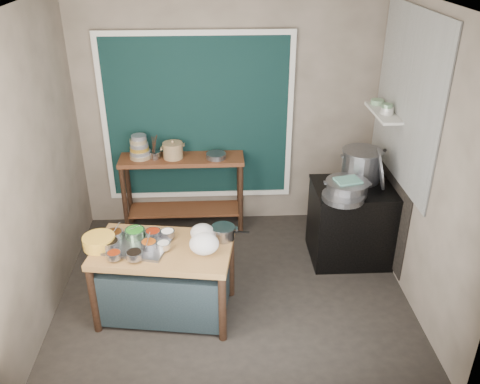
{
  "coord_description": "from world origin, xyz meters",
  "views": [
    {
      "loc": [
        -0.14,
        -4.19,
        3.33
      ],
      "look_at": [
        0.08,
        0.25,
        1.01
      ],
      "focal_mm": 38.0,
      "sensor_mm": 36.0,
      "label": 1
    }
  ],
  "objects_px": {
    "condiment_tray": "(137,246)",
    "utensil_cup": "(155,155)",
    "prep_table": "(165,280)",
    "stock_pot": "(361,165)",
    "steamer": "(347,188)",
    "saucepan": "(223,233)",
    "stove_block": "(353,224)",
    "yellow_basin": "(99,242)",
    "ceramic_crock": "(173,151)",
    "back_counter": "(184,193)"
  },
  "relations": [
    {
      "from": "prep_table",
      "to": "utensil_cup",
      "type": "relative_size",
      "value": 8.92
    },
    {
      "from": "condiment_tray",
      "to": "utensil_cup",
      "type": "distance_m",
      "value": 1.59
    },
    {
      "from": "utensil_cup",
      "to": "stock_pot",
      "type": "bearing_deg",
      "value": -13.6
    },
    {
      "from": "condiment_tray",
      "to": "saucepan",
      "type": "distance_m",
      "value": 0.79
    },
    {
      "from": "utensil_cup",
      "to": "stove_block",
      "type": "bearing_deg",
      "value": -18.2
    },
    {
      "from": "utensil_cup",
      "to": "ceramic_crock",
      "type": "relative_size",
      "value": 0.57
    },
    {
      "from": "yellow_basin",
      "to": "prep_table",
      "type": "bearing_deg",
      "value": -2.84
    },
    {
      "from": "back_counter",
      "to": "ceramic_crock",
      "type": "bearing_deg",
      "value": -172.59
    },
    {
      "from": "stove_block",
      "to": "stock_pot",
      "type": "distance_m",
      "value": 0.66
    },
    {
      "from": "stove_block",
      "to": "steamer",
      "type": "bearing_deg",
      "value": -136.23
    },
    {
      "from": "stove_block",
      "to": "saucepan",
      "type": "xyz_separation_m",
      "value": [
        -1.45,
        -0.73,
        0.39
      ]
    },
    {
      "from": "condiment_tray",
      "to": "prep_table",
      "type": "bearing_deg",
      "value": -1.16
    },
    {
      "from": "utensil_cup",
      "to": "stock_pot",
      "type": "xyz_separation_m",
      "value": [
        2.27,
        -0.55,
        0.06
      ]
    },
    {
      "from": "stove_block",
      "to": "saucepan",
      "type": "bearing_deg",
      "value": -153.17
    },
    {
      "from": "saucepan",
      "to": "ceramic_crock",
      "type": "relative_size",
      "value": 0.93
    },
    {
      "from": "utensil_cup",
      "to": "steamer",
      "type": "relative_size",
      "value": 0.31
    },
    {
      "from": "stove_block",
      "to": "steamer",
      "type": "height_order",
      "value": "steamer"
    },
    {
      "from": "condiment_tray",
      "to": "stock_pot",
      "type": "xyz_separation_m",
      "value": [
        2.3,
        1.02,
        0.29
      ]
    },
    {
      "from": "back_counter",
      "to": "saucepan",
      "type": "bearing_deg",
      "value": -72.73
    },
    {
      "from": "prep_table",
      "to": "ceramic_crock",
      "type": "relative_size",
      "value": 5.07
    },
    {
      "from": "yellow_basin",
      "to": "condiment_tray",
      "type": "bearing_deg",
      "value": -3.94
    },
    {
      "from": "stove_block",
      "to": "yellow_basin",
      "type": "height_order",
      "value": "yellow_basin"
    },
    {
      "from": "condiment_tray",
      "to": "saucepan",
      "type": "bearing_deg",
      "value": 8.32
    },
    {
      "from": "yellow_basin",
      "to": "utensil_cup",
      "type": "height_order",
      "value": "utensil_cup"
    },
    {
      "from": "ceramic_crock",
      "to": "saucepan",
      "type": "bearing_deg",
      "value": -69.27
    },
    {
      "from": "stove_block",
      "to": "condiment_tray",
      "type": "distance_m",
      "value": 2.41
    },
    {
      "from": "steamer",
      "to": "saucepan",
      "type": "bearing_deg",
      "value": -155.68
    },
    {
      "from": "back_counter",
      "to": "saucepan",
      "type": "relative_size",
      "value": 6.33
    },
    {
      "from": "yellow_basin",
      "to": "stock_pot",
      "type": "distance_m",
      "value": 2.83
    },
    {
      "from": "saucepan",
      "to": "stock_pot",
      "type": "xyz_separation_m",
      "value": [
        1.51,
        0.91,
        0.24
      ]
    },
    {
      "from": "back_counter",
      "to": "yellow_basin",
      "type": "relative_size",
      "value": 4.96
    },
    {
      "from": "stove_block",
      "to": "back_counter",
      "type": "bearing_deg",
      "value": 158.98
    },
    {
      "from": "stock_pot",
      "to": "back_counter",
      "type": "bearing_deg",
      "value": 164.25
    },
    {
      "from": "ceramic_crock",
      "to": "steamer",
      "type": "bearing_deg",
      "value": -25.18
    },
    {
      "from": "saucepan",
      "to": "stock_pot",
      "type": "distance_m",
      "value": 1.78
    },
    {
      "from": "yellow_basin",
      "to": "saucepan",
      "type": "height_order",
      "value": "saucepan"
    },
    {
      "from": "stock_pot",
      "to": "steamer",
      "type": "relative_size",
      "value": 0.99
    },
    {
      "from": "condiment_tray",
      "to": "saucepan",
      "type": "height_order",
      "value": "saucepan"
    },
    {
      "from": "ceramic_crock",
      "to": "stock_pot",
      "type": "xyz_separation_m",
      "value": [
        2.06,
        -0.54,
        0.02
      ]
    },
    {
      "from": "ceramic_crock",
      "to": "utensil_cup",
      "type": "bearing_deg",
      "value": 177.95
    },
    {
      "from": "condiment_tray",
      "to": "stove_block",
      "type": "bearing_deg",
      "value": 20.79
    },
    {
      "from": "prep_table",
      "to": "back_counter",
      "type": "relative_size",
      "value": 0.86
    },
    {
      "from": "prep_table",
      "to": "saucepan",
      "type": "bearing_deg",
      "value": 20.59
    },
    {
      "from": "utensil_cup",
      "to": "steamer",
      "type": "bearing_deg",
      "value": -23.03
    },
    {
      "from": "yellow_basin",
      "to": "ceramic_crock",
      "type": "xyz_separation_m",
      "value": [
        0.58,
        1.54,
        0.23
      ]
    },
    {
      "from": "condiment_tray",
      "to": "ceramic_crock",
      "type": "relative_size",
      "value": 2.21
    },
    {
      "from": "prep_table",
      "to": "stock_pot",
      "type": "height_order",
      "value": "stock_pot"
    },
    {
      "from": "steamer",
      "to": "prep_table",
      "type": "bearing_deg",
      "value": -159.16
    },
    {
      "from": "yellow_basin",
      "to": "utensil_cup",
      "type": "bearing_deg",
      "value": 76.77
    },
    {
      "from": "yellow_basin",
      "to": "stock_pot",
      "type": "height_order",
      "value": "stock_pot"
    }
  ]
}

